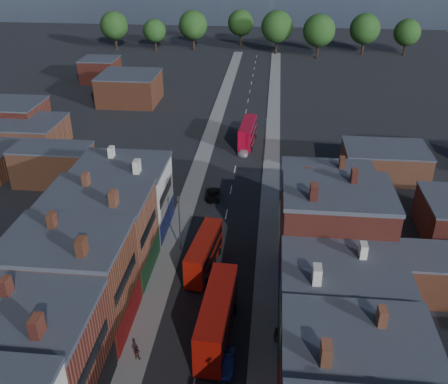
% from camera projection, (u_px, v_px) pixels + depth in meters
% --- Properties ---
extents(pavement_west, '(3.00, 200.00, 0.12)m').
position_uv_depth(pavement_west, '(194.00, 182.00, 84.94)').
color(pavement_west, gray).
rests_on(pavement_west, ground).
extents(pavement_east, '(3.00, 200.00, 0.12)m').
position_uv_depth(pavement_east, '(271.00, 186.00, 83.78)').
color(pavement_east, gray).
rests_on(pavement_east, ground).
extents(lamp_post_2, '(0.25, 0.70, 8.12)m').
position_uv_depth(lamp_post_2, '(179.00, 220.00, 65.09)').
color(lamp_post_2, slate).
rests_on(lamp_post_2, ground).
extents(lamp_post_3, '(0.25, 0.70, 8.12)m').
position_uv_depth(lamp_post_3, '(266.00, 138.00, 90.48)').
color(lamp_post_3, slate).
rests_on(lamp_post_3, ground).
extents(bus_0, '(3.62, 10.49, 4.44)m').
position_uv_depth(bus_0, '(204.00, 252.00, 62.73)').
color(bus_0, '#A81509').
rests_on(bus_0, ground).
extents(bus_1, '(3.50, 12.22, 5.22)m').
position_uv_depth(bus_1, '(217.00, 317.00, 51.81)').
color(bus_1, '#A11109').
rests_on(bus_1, ground).
extents(bus_2, '(3.25, 10.74, 4.57)m').
position_uv_depth(bus_2, '(248.00, 133.00, 98.78)').
color(bus_2, maroon).
rests_on(bus_2, ground).
extents(car_1, '(1.49, 4.00, 1.31)m').
position_uv_depth(car_1, '(227.00, 363.00, 49.14)').
color(car_1, navy).
rests_on(car_1, ground).
extents(car_2, '(2.28, 4.52, 1.23)m').
position_uv_depth(car_2, '(213.00, 195.00, 79.84)').
color(car_2, black).
rests_on(car_2, ground).
extents(car_3, '(2.47, 4.79, 1.33)m').
position_uv_depth(car_3, '(244.00, 150.00, 95.61)').
color(car_3, '#BBBBBB').
rests_on(car_3, ground).
extents(ped_1, '(0.80, 0.50, 1.56)m').
position_uv_depth(ped_1, '(137.00, 352.00, 49.99)').
color(ped_1, '#3F1C19').
rests_on(ped_1, pavement_west).
extents(ped_3, '(0.88, 1.24, 1.94)m').
position_uv_depth(ped_3, '(276.00, 334.00, 51.96)').
color(ped_3, '#57534A').
rests_on(ped_3, pavement_east).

